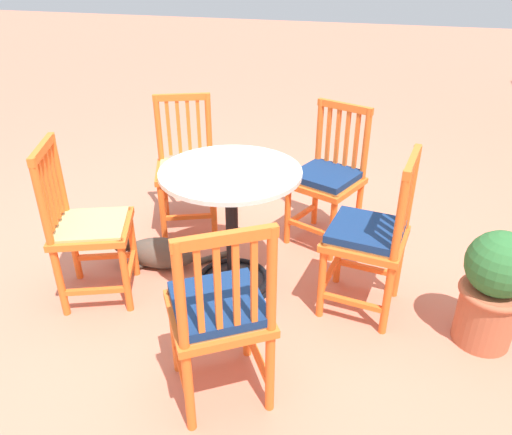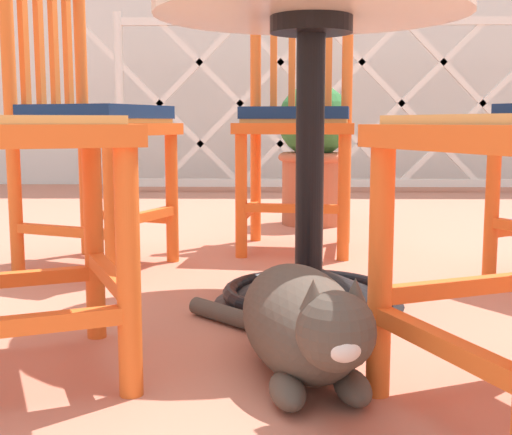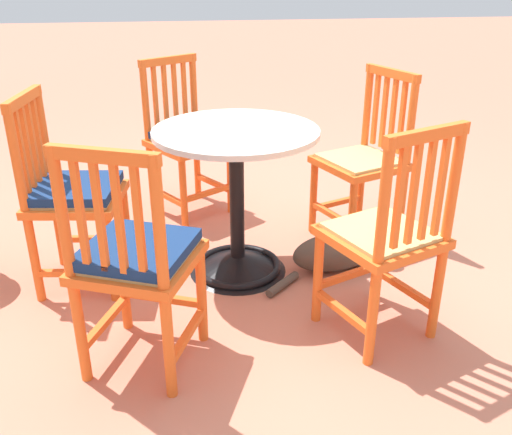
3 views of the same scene
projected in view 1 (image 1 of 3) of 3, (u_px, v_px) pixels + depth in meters
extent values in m
plane|color=#C6755B|center=(224.00, 284.00, 2.92)|extent=(24.00, 24.00, 0.00)
cone|color=black|center=(233.00, 276.00, 2.92)|extent=(0.48, 0.48, 0.10)
torus|color=black|center=(233.00, 279.00, 2.93)|extent=(0.44, 0.44, 0.04)
cylinder|color=black|center=(232.00, 229.00, 2.76)|extent=(0.07, 0.07, 0.66)
cylinder|color=black|center=(231.00, 178.00, 2.61)|extent=(0.20, 0.20, 0.04)
cylinder|color=silver|center=(230.00, 172.00, 2.60)|extent=(0.76, 0.76, 0.02)
cylinder|color=orange|center=(175.00, 333.00, 2.23)|extent=(0.04, 0.04, 0.45)
cylinder|color=orange|center=(247.00, 318.00, 2.32)|extent=(0.04, 0.04, 0.45)
cylinder|color=orange|center=(185.00, 345.00, 1.83)|extent=(0.04, 0.04, 0.91)
cylinder|color=orange|center=(271.00, 327.00, 1.92)|extent=(0.04, 0.04, 0.91)
cube|color=orange|center=(183.00, 373.00, 2.13)|extent=(0.30, 0.21, 0.03)
cube|color=orange|center=(258.00, 356.00, 2.22)|extent=(0.30, 0.21, 0.03)
cube|color=orange|center=(212.00, 334.00, 2.30)|extent=(0.21, 0.30, 0.03)
cube|color=orange|center=(218.00, 313.00, 2.03)|extent=(0.55, 0.55, 0.04)
cube|color=tan|center=(218.00, 309.00, 2.02)|extent=(0.49, 0.49, 0.02)
cube|color=orange|center=(199.00, 293.00, 1.74)|extent=(0.03, 0.03, 0.39)
cube|color=orange|center=(218.00, 290.00, 1.76)|extent=(0.03, 0.03, 0.39)
cube|color=orange|center=(236.00, 286.00, 1.78)|extent=(0.03, 0.03, 0.39)
cube|color=orange|center=(254.00, 283.00, 1.80)|extent=(0.03, 0.03, 0.39)
cube|color=orange|center=(225.00, 238.00, 1.67)|extent=(0.24, 0.33, 0.04)
cube|color=navy|center=(218.00, 303.00, 2.01)|extent=(0.50, 0.50, 0.04)
cylinder|color=orange|center=(322.00, 281.00, 2.57)|extent=(0.04, 0.04, 0.45)
cylinder|color=orange|center=(339.00, 249.00, 2.85)|extent=(0.04, 0.04, 0.45)
cylinder|color=orange|center=(393.00, 259.00, 2.34)|extent=(0.04, 0.04, 0.91)
cylinder|color=orange|center=(405.00, 226.00, 2.62)|extent=(0.04, 0.04, 0.91)
cube|color=orange|center=(352.00, 302.00, 2.56)|extent=(0.07, 0.34, 0.03)
cube|color=orange|center=(367.00, 268.00, 2.83)|extent=(0.07, 0.34, 0.03)
cube|color=orange|center=(330.00, 273.00, 2.74)|extent=(0.34, 0.07, 0.03)
cube|color=orange|center=(365.00, 239.00, 2.55)|extent=(0.45, 0.45, 0.04)
cube|color=tan|center=(366.00, 235.00, 2.54)|extent=(0.39, 0.39, 0.02)
cube|color=orange|center=(403.00, 211.00, 2.29)|extent=(0.03, 0.02, 0.39)
cube|color=orange|center=(405.00, 205.00, 2.35)|extent=(0.03, 0.02, 0.39)
cube|color=orange|center=(407.00, 199.00, 2.40)|extent=(0.03, 0.02, 0.39)
cube|color=orange|center=(409.00, 193.00, 2.46)|extent=(0.03, 0.02, 0.39)
cube|color=orange|center=(413.00, 161.00, 2.27)|extent=(0.38, 0.08, 0.04)
cube|color=navy|center=(367.00, 230.00, 2.53)|extent=(0.40, 0.40, 0.04)
cylinder|color=orange|center=(332.00, 229.00, 3.05)|extent=(0.04, 0.04, 0.45)
cylinder|color=orange|center=(288.00, 213.00, 3.24)|extent=(0.04, 0.04, 0.45)
cylinder|color=orange|center=(362.00, 178.00, 3.18)|extent=(0.04, 0.04, 0.91)
cylinder|color=orange|center=(317.00, 165.00, 3.36)|extent=(0.04, 0.04, 0.91)
cube|color=orange|center=(345.00, 230.00, 3.21)|extent=(0.33, 0.15, 0.03)
cube|color=orange|center=(301.00, 215.00, 3.40)|extent=(0.33, 0.15, 0.03)
cube|color=orange|center=(309.00, 228.00, 3.17)|extent=(0.15, 0.33, 0.03)
cube|color=orange|center=(326.00, 183.00, 3.16)|extent=(0.52, 0.52, 0.04)
cube|color=tan|center=(326.00, 179.00, 3.15)|extent=(0.46, 0.46, 0.02)
cube|color=orange|center=(356.00, 142.00, 3.11)|extent=(0.03, 0.03, 0.39)
cube|color=orange|center=(347.00, 140.00, 3.14)|extent=(0.03, 0.03, 0.39)
cube|color=orange|center=(337.00, 138.00, 3.18)|extent=(0.03, 0.03, 0.39)
cube|color=orange|center=(328.00, 135.00, 3.22)|extent=(0.03, 0.03, 0.39)
cube|color=orange|center=(345.00, 107.00, 3.06)|extent=(0.17, 0.36, 0.04)
cube|color=navy|center=(326.00, 175.00, 3.14)|extent=(0.47, 0.47, 0.04)
cylinder|color=orange|center=(214.00, 208.00, 3.30)|extent=(0.04, 0.04, 0.45)
cylinder|color=orange|center=(162.00, 211.00, 3.26)|extent=(0.04, 0.04, 0.45)
cylinder|color=orange|center=(210.00, 157.00, 3.48)|extent=(0.04, 0.04, 0.91)
cylinder|color=orange|center=(162.00, 160.00, 3.45)|extent=(0.04, 0.04, 0.91)
cube|color=orange|center=(213.00, 208.00, 3.49)|extent=(0.32, 0.16, 0.03)
cube|color=orange|center=(165.00, 211.00, 3.45)|extent=(0.32, 0.16, 0.03)
cube|color=orange|center=(189.00, 217.00, 3.31)|extent=(0.16, 0.32, 0.03)
cube|color=orange|center=(186.00, 171.00, 3.33)|extent=(0.53, 0.53, 0.04)
cube|color=tan|center=(186.00, 168.00, 3.32)|extent=(0.46, 0.46, 0.02)
cube|color=orange|center=(199.00, 127.00, 3.37)|extent=(0.03, 0.03, 0.39)
cube|color=orange|center=(189.00, 127.00, 3.36)|extent=(0.03, 0.03, 0.39)
cube|color=orange|center=(179.00, 128.00, 3.35)|extent=(0.03, 0.03, 0.39)
cube|color=orange|center=(169.00, 128.00, 3.35)|extent=(0.03, 0.03, 0.39)
cube|color=orange|center=(182.00, 97.00, 3.26)|extent=(0.18, 0.36, 0.04)
cylinder|color=orange|center=(133.00, 243.00, 2.91)|extent=(0.04, 0.04, 0.45)
cylinder|color=orange|center=(125.00, 276.00, 2.62)|extent=(0.04, 0.04, 0.45)
cylinder|color=orange|center=(66.00, 211.00, 2.77)|extent=(0.04, 0.04, 0.91)
cylinder|color=orange|center=(51.00, 243.00, 2.47)|extent=(0.04, 0.04, 0.91)
cube|color=orange|center=(105.00, 256.00, 2.94)|extent=(0.16, 0.33, 0.03)
cube|color=orange|center=(95.00, 291.00, 2.64)|extent=(0.16, 0.33, 0.03)
cube|color=orange|center=(130.00, 266.00, 2.79)|extent=(0.33, 0.16, 0.03)
cube|color=orange|center=(92.00, 228.00, 2.65)|extent=(0.52, 0.52, 0.04)
cube|color=tan|center=(92.00, 224.00, 2.64)|extent=(0.46, 0.46, 0.02)
cube|color=orange|center=(56.00, 180.00, 2.60)|extent=(0.03, 0.03, 0.39)
cube|color=orange|center=(52.00, 185.00, 2.54)|extent=(0.03, 0.03, 0.39)
cube|color=orange|center=(49.00, 191.00, 2.48)|extent=(0.03, 0.03, 0.39)
cube|color=orange|center=(45.00, 197.00, 2.42)|extent=(0.03, 0.03, 0.39)
cube|color=orange|center=(42.00, 149.00, 2.41)|extent=(0.36, 0.17, 0.04)
ellipsoid|color=#4C4238|center=(162.00, 253.00, 3.05)|extent=(0.27, 0.47, 0.19)
ellipsoid|color=silver|center=(147.00, 253.00, 3.07)|extent=(0.18, 0.20, 0.14)
sphere|color=#4C4238|center=(122.00, 243.00, 3.05)|extent=(0.12, 0.12, 0.12)
ellipsoid|color=silver|center=(116.00, 244.00, 3.06)|extent=(0.06, 0.05, 0.04)
cone|color=#4C4238|center=(121.00, 238.00, 3.00)|extent=(0.04, 0.04, 0.04)
cone|color=#4C4238|center=(125.00, 233.00, 3.05)|extent=(0.04, 0.04, 0.04)
ellipsoid|color=#4C4238|center=(135.00, 265.00, 3.05)|extent=(0.08, 0.13, 0.05)
ellipsoid|color=#4C4238|center=(140.00, 255.00, 3.15)|extent=(0.08, 0.13, 0.05)
cylinder|color=#4C4238|center=(215.00, 257.00, 3.14)|extent=(0.18, 0.18, 0.04)
cylinder|color=#B25B3D|center=(486.00, 314.00, 2.44)|extent=(0.28, 0.28, 0.32)
torus|color=#B25B3D|center=(493.00, 292.00, 2.37)|extent=(0.32, 0.32, 0.04)
sphere|color=#2D6B33|center=(500.00, 264.00, 2.30)|extent=(0.32, 0.32, 0.32)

